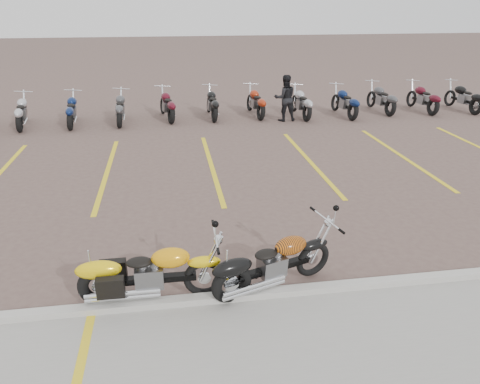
{
  "coord_description": "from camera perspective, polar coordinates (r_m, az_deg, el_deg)",
  "views": [
    {
      "loc": [
        -1.07,
        -7.72,
        4.14
      ],
      "look_at": [
        0.19,
        0.32,
        0.75
      ],
      "focal_mm": 35.0,
      "sensor_mm": 36.0,
      "label": 1
    }
  ],
  "objects": [
    {
      "name": "curb",
      "position": [
        7.11,
        1.42,
        -12.44
      ],
      "size": [
        60.0,
        0.18,
        0.12
      ],
      "primitive_type": "cube",
      "color": "#ADAAA3",
      "rests_on": "ground"
    },
    {
      "name": "parking_stripes",
      "position": [
        12.47,
        -3.49,
        3.19
      ],
      "size": [
        38.0,
        5.5,
        0.01
      ],
      "primitive_type": null,
      "color": "gold",
      "rests_on": "ground"
    },
    {
      "name": "yellow_cruiser",
      "position": [
        6.98,
        -11.05,
        -9.94
      ],
      "size": [
        2.12,
        0.31,
        0.88
      ],
      "rotation": [
        0.08,
        0.0,
        -0.01
      ],
      "color": "black",
      "rests_on": "ground"
    },
    {
      "name": "flame_cruiser",
      "position": [
        7.13,
        3.68,
        -8.89
      ],
      "size": [
        1.99,
        0.79,
        0.85
      ],
      "rotation": [
        0.09,
        0.0,
        0.33
      ],
      "color": "black",
      "rests_on": "ground"
    },
    {
      "name": "person_b",
      "position": [
        17.14,
        5.51,
        11.33
      ],
      "size": [
        0.8,
        0.63,
        1.64
      ],
      "primitive_type": "imported",
      "rotation": [
        0.0,
        0.0,
        3.15
      ],
      "color": "black",
      "rests_on": "ground"
    },
    {
      "name": "bg_bike_row",
      "position": [
        17.36,
        -3.48,
        10.62
      ],
      "size": [
        20.68,
        2.06,
        1.1
      ],
      "color": "black",
      "rests_on": "ground"
    },
    {
      "name": "ground",
      "position": [
        8.83,
        -0.9,
        -5.38
      ],
      "size": [
        100.0,
        100.0,
        0.0
      ],
      "primitive_type": "plane",
      "color": "brown",
      "rests_on": "ground"
    }
  ]
}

